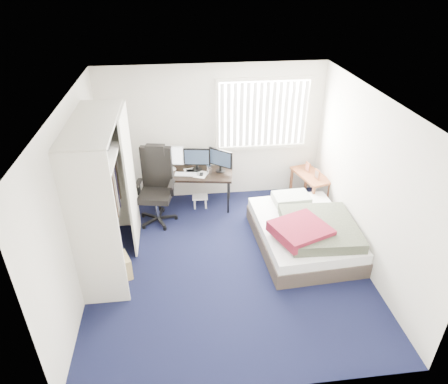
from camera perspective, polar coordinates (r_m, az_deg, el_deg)
name	(u,v)px	position (r m, az deg, el deg)	size (l,w,h in m)	color
ground	(227,262)	(6.15, 0.50, -10.02)	(4.20, 4.20, 0.00)	black
room_shell	(228,174)	(5.30, 0.57, 2.55)	(4.20, 4.20, 4.20)	silver
window_assembly	(263,114)	(7.26, 5.63, 11.00)	(1.72, 0.09, 1.32)	white
closet	(104,182)	(5.67, -16.79, 1.33)	(0.64, 1.84, 2.22)	beige
desk	(194,170)	(7.19, -4.24, 3.19)	(1.45, 0.85, 1.13)	black
office_chair	(157,193)	(6.94, -9.55, -0.14)	(0.74, 0.74, 1.34)	black
footstool	(200,198)	(7.36, -3.44, -0.93)	(0.29, 0.23, 0.23)	white
nightstand	(311,178)	(7.53, 12.27, 2.03)	(0.61, 0.91, 0.75)	brown
bed	(305,232)	(6.43, 11.50, -5.63)	(1.51, 1.95, 0.62)	#3D332C
pine_box	(114,269)	(6.00, -15.43, -10.51)	(0.44, 0.33, 0.33)	tan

